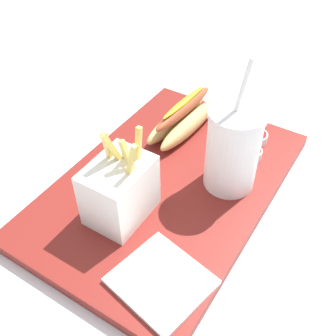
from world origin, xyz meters
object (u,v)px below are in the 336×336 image
Objects in this scene: hot_dog_1 at (183,118)px; napkin_stack at (161,281)px; ketchup_cup_2 at (253,153)px; soda_cup at (233,149)px; fries_basket at (120,190)px; ketchup_cup_1 at (257,137)px.

hot_dog_1 is 1.58× the size of napkin_stack.
soda_cup is at bearing 172.52° from ketchup_cup_2.
hot_dog_1 is (0.22, 0.03, -0.02)m from fries_basket.
ketchup_cup_1 is 1.24× the size of ketchup_cup_2.
fries_basket is 0.81× the size of hot_dog_1.
napkin_stack is at bearing -178.19° from ketchup_cup_1.
soda_cup reaches higher than fries_basket.
hot_dog_1 is 5.85× the size of ketchup_cup_2.
ketchup_cup_1 is (0.26, -0.10, -0.04)m from fries_basket.
fries_basket is 0.25m from ketchup_cup_2.
hot_dog_1 reaches higher than napkin_stack.
soda_cup is 6.98× the size of ketchup_cup_2.
soda_cup is 1.19× the size of hot_dog_1.
soda_cup reaches higher than ketchup_cup_2.
soda_cup is 0.22m from napkin_stack.
fries_basket is at bearing 143.22° from soda_cup.
napkin_stack is (-0.21, -0.01, -0.07)m from soda_cup.
hot_dog_1 is at bearing 6.49° from fries_basket.
ketchup_cup_2 is 0.28m from napkin_stack.
fries_basket is at bearing 58.82° from napkin_stack.
soda_cup is 5.63× the size of ketchup_cup_1.
hot_dog_1 is (0.08, 0.13, -0.05)m from soda_cup.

